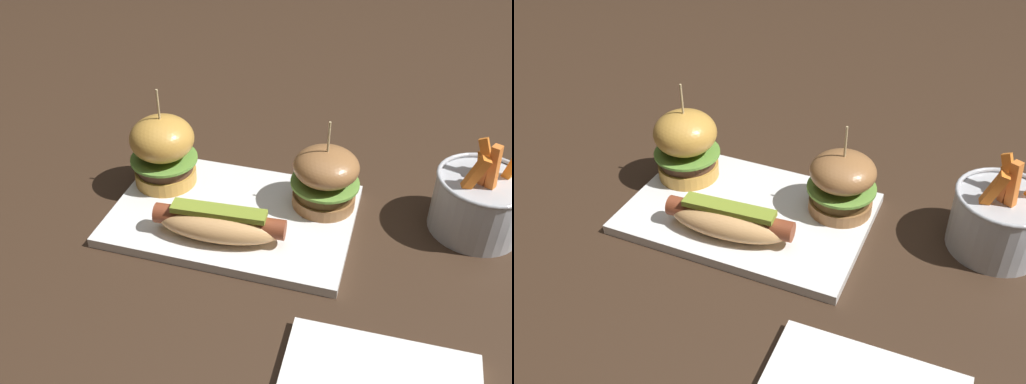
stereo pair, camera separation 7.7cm
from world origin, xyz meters
TOP-DOWN VIEW (x-y plane):
  - ground_plane at (0.00, 0.00)m, footprint 3.00×3.00m
  - platter_main at (0.00, 0.00)m, footprint 0.33×0.22m
  - hot_dog at (-0.00, -0.06)m, footprint 0.18×0.07m
  - slider_left at (-0.12, 0.04)m, footprint 0.10×0.10m
  - slider_right at (0.12, 0.05)m, footprint 0.10×0.10m
  - fries_bucket at (0.33, 0.07)m, footprint 0.13×0.13m

SIDE VIEW (x-z plane):
  - ground_plane at x=0.00m, z-range 0.00..0.00m
  - platter_main at x=0.00m, z-range 0.00..0.01m
  - hot_dog at x=0.00m, z-range 0.01..0.06m
  - fries_bucket at x=0.33m, z-range -0.03..0.12m
  - slider_right at x=0.12m, z-range -0.01..0.13m
  - slider_left at x=-0.12m, z-range -0.01..0.14m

